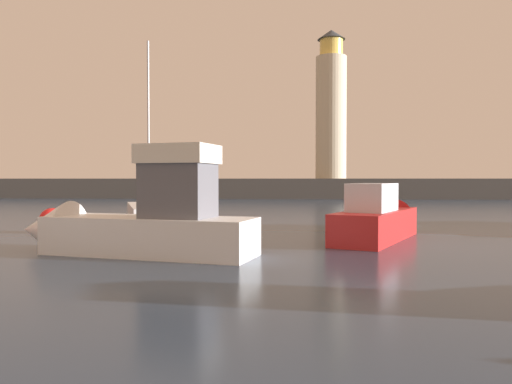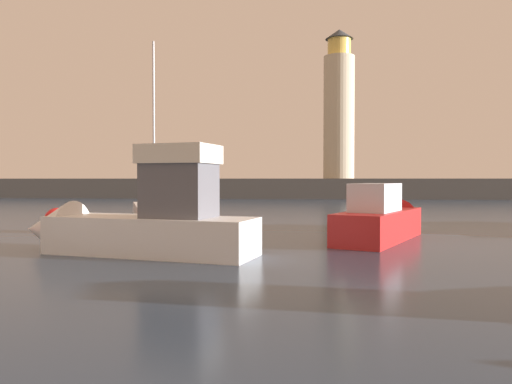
% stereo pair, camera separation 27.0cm
% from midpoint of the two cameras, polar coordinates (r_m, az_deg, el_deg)
% --- Properties ---
extents(ground_plane, '(220.00, 220.00, 0.00)m').
position_cam_midpoint_polar(ground_plane, '(30.59, 2.46, -2.82)').
color(ground_plane, '#2D3D51').
extents(breakwater, '(71.37, 6.60, 2.37)m').
position_cam_midpoint_polar(breakwater, '(60.09, 3.72, 0.42)').
color(breakwater, '#423F3D').
rests_on(breakwater, ground_plane).
extents(lighthouse, '(3.67, 3.67, 17.78)m').
position_cam_midpoint_polar(lighthouse, '(60.85, 9.65, 9.49)').
color(lighthouse, beige).
rests_on(lighthouse, breakwater).
extents(motorboat_0, '(4.63, 7.20, 2.38)m').
position_cam_midpoint_polar(motorboat_0, '(19.81, 14.98, -3.03)').
color(motorboat_0, '#B21E1E').
rests_on(motorboat_0, ground_plane).
extents(motorboat_5, '(8.12, 3.74, 3.65)m').
position_cam_midpoint_polar(motorboat_5, '(15.72, -13.62, -3.31)').
color(motorboat_5, white).
rests_on(motorboat_5, ground_plane).
extents(sailboat_moored, '(4.58, 7.79, 9.76)m').
position_cam_midpoint_polar(sailboat_moored, '(26.87, -11.24, -2.34)').
color(sailboat_moored, white).
rests_on(sailboat_moored, ground_plane).
extents(mooring_buoy, '(1.07, 1.07, 1.07)m').
position_cam_midpoint_polar(mooring_buoy, '(22.83, -21.58, -3.04)').
color(mooring_buoy, red).
rests_on(mooring_buoy, ground_plane).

